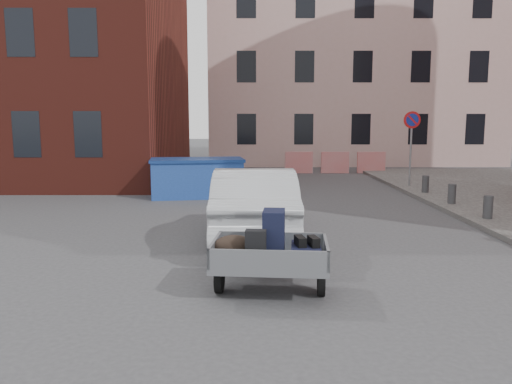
{
  "coord_description": "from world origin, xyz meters",
  "views": [
    {
      "loc": [
        0.42,
        -8.31,
        2.44
      ],
      "look_at": [
        0.45,
        1.04,
        1.1
      ],
      "focal_mm": 35.0,
      "sensor_mm": 36.0,
      "label": 1
    }
  ],
  "objects": [
    {
      "name": "silver_car",
      "position": [
        0.41,
        1.77,
        0.75
      ],
      "size": [
        1.64,
        4.55,
        1.49
      ],
      "primitive_type": "imported",
      "rotation": [
        0.0,
        0.0,
        3.15
      ],
      "color": "#B0B3B7",
      "rests_on": "ground"
    },
    {
      "name": "ground",
      "position": [
        0.0,
        0.0,
        0.0
      ],
      "size": [
        120.0,
        120.0,
        0.0
      ],
      "primitive_type": "plane",
      "color": "#38383A",
      "rests_on": "ground"
    },
    {
      "name": "no_parking_sign",
      "position": [
        6.0,
        9.48,
        2.01
      ],
      "size": [
        0.6,
        0.09,
        2.65
      ],
      "color": "gray",
      "rests_on": "sidewalk"
    },
    {
      "name": "trailer",
      "position": [
        0.63,
        -1.51,
        0.61
      ],
      "size": [
        1.69,
        1.86,
        1.2
      ],
      "rotation": [
        0.0,
        0.0,
        -0.08
      ],
      "color": "black",
      "rests_on": "ground"
    },
    {
      "name": "building_pink",
      "position": [
        6.0,
        22.0,
        7.0
      ],
      "size": [
        16.0,
        8.0,
        14.0
      ],
      "primitive_type": "cube",
      "color": "#CDA79E",
      "rests_on": "ground"
    },
    {
      "name": "dumpster",
      "position": [
        -1.43,
        7.67,
        0.62
      ],
      "size": [
        3.14,
        1.94,
        1.24
      ],
      "rotation": [
        0.0,
        0.0,
        0.15
      ],
      "color": "#2247A2",
      "rests_on": "ground"
    },
    {
      "name": "barriers",
      "position": [
        4.2,
        15.0,
        0.5
      ],
      "size": [
        4.7,
        0.18,
        1.0
      ],
      "color": "red",
      "rests_on": "ground"
    },
    {
      "name": "building_brick",
      "position": [
        -9.0,
        13.0,
        7.0
      ],
      "size": [
        12.0,
        10.0,
        14.0
      ],
      "primitive_type": "cube",
      "color": "#591E16",
      "rests_on": "ground"
    },
    {
      "name": "bollards",
      "position": [
        6.0,
        3.4,
        0.4
      ],
      "size": [
        0.22,
        9.02,
        0.55
      ],
      "color": "#3A3A3D",
      "rests_on": "sidewalk"
    }
  ]
}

